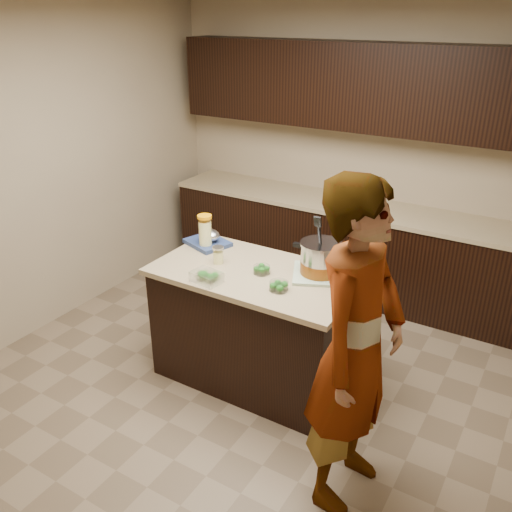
{
  "coord_description": "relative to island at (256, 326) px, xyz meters",
  "views": [
    {
      "loc": [
        1.76,
        -2.92,
        2.59
      ],
      "look_at": [
        0.0,
        0.0,
        1.02
      ],
      "focal_mm": 38.0,
      "sensor_mm": 36.0,
      "label": 1
    }
  ],
  "objects": [
    {
      "name": "person",
      "position": [
        0.99,
        -0.62,
        0.5
      ],
      "size": [
        0.5,
        0.73,
        1.91
      ],
      "primitive_type": "imported",
      "rotation": [
        0.0,
        0.0,
        1.5
      ],
      "color": "gray",
      "rests_on": "ground"
    },
    {
      "name": "room_shell",
      "position": [
        0.0,
        0.0,
        1.26
      ],
      "size": [
        4.04,
        4.04,
        2.72
      ],
      "color": "tan",
      "rests_on": "ground"
    },
    {
      "name": "blue_tray",
      "position": [
        -0.56,
        0.21,
        0.49
      ],
      "size": [
        0.39,
        0.35,
        0.12
      ],
      "rotation": [
        0.0,
        0.0,
        -0.33
      ],
      "color": "navy",
      "rests_on": "island"
    },
    {
      "name": "broccoli_tub_right",
      "position": [
        0.27,
        -0.16,
        0.48
      ],
      "size": [
        0.17,
        0.17,
        0.06
      ],
      "rotation": [
        0.0,
        0.0,
        0.38
      ],
      "color": "silver",
      "rests_on": "island"
    },
    {
      "name": "ground_plane",
      "position": [
        0.0,
        0.0,
        -0.45
      ],
      "size": [
        4.0,
        4.0,
        0.0
      ],
      "primitive_type": "plane",
      "color": "brown",
      "rests_on": "ground"
    },
    {
      "name": "stock_pot",
      "position": [
        0.41,
        0.18,
        0.56
      ],
      "size": [
        0.4,
        0.3,
        0.41
      ],
      "rotation": [
        0.0,
        0.0,
        0.06
      ],
      "color": "#B7B7BC",
      "rests_on": "dish_towel"
    },
    {
      "name": "dish_towel",
      "position": [
        0.41,
        0.18,
        0.46
      ],
      "size": [
        0.48,
        0.48,
        0.02
      ],
      "primitive_type": "cube",
      "rotation": [
        0.0,
        0.0,
        0.43
      ],
      "color": "#618D5F",
      "rests_on": "island"
    },
    {
      "name": "back_cabinets",
      "position": [
        0.0,
        1.74,
        0.49
      ],
      "size": [
        3.6,
        0.63,
        2.33
      ],
      "color": "black",
      "rests_on": "ground"
    },
    {
      "name": "island",
      "position": [
        0.0,
        0.0,
        0.0
      ],
      "size": [
        1.46,
        0.81,
        0.9
      ],
      "color": "black",
      "rests_on": "ground"
    },
    {
      "name": "mason_jar",
      "position": [
        -0.31,
        -0.02,
        0.51
      ],
      "size": [
        0.11,
        0.11,
        0.14
      ],
      "rotation": [
        0.0,
        0.0,
        -0.37
      ],
      "color": "#F8F397",
      "rests_on": "island"
    },
    {
      "name": "broccoli_tub_rect",
      "position": [
        -0.2,
        -0.31,
        0.48
      ],
      "size": [
        0.22,
        0.17,
        0.07
      ],
      "rotation": [
        0.0,
        0.0,
        -0.14
      ],
      "color": "silver",
      "rests_on": "island"
    },
    {
      "name": "lemonade_pitcher",
      "position": [
        -0.54,
        0.15,
        0.57
      ],
      "size": [
        0.14,
        0.14,
        0.27
      ],
      "rotation": [
        0.0,
        0.0,
        -0.4
      ],
      "color": "#F8F397",
      "rests_on": "island"
    },
    {
      "name": "broccoli_tub_left",
      "position": [
        0.05,
        -0.0,
        0.47
      ],
      "size": [
        0.14,
        0.14,
        0.06
      ],
      "rotation": [
        0.0,
        0.0,
        0.26
      ],
      "color": "silver",
      "rests_on": "island"
    }
  ]
}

